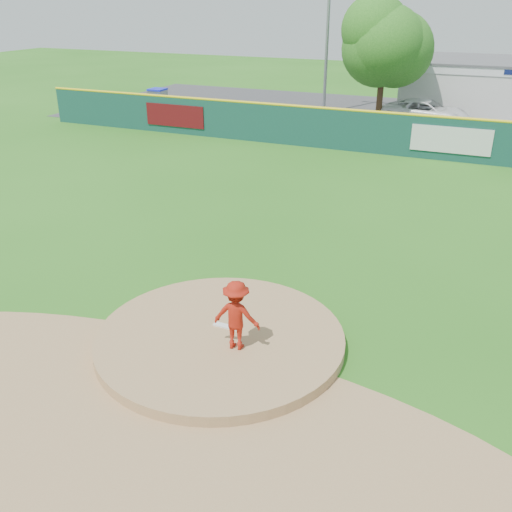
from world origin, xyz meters
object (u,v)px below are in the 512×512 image
at_px(pitcher, 236,315).
at_px(playground_slide, 157,101).
at_px(van, 426,112).
at_px(light_pole_left, 328,13).
at_px(deciduous_tree, 384,44).

height_order(pitcher, playground_slide, pitcher).
bearing_deg(van, light_pole_left, 83.82).
xyz_separation_m(van, playground_slide, (-16.66, -3.09, 0.04)).
relative_size(deciduous_tree, light_pole_left, 0.67).
bearing_deg(playground_slide, pitcher, -54.30).
relative_size(playground_slide, deciduous_tree, 0.39).
distance_m(playground_slide, deciduous_tree, 14.69).
xyz_separation_m(van, deciduous_tree, (-2.63, -0.86, 3.80)).
height_order(van, light_pole_left, light_pole_left).
relative_size(van, playground_slide, 1.85).
distance_m(pitcher, van, 26.17).
bearing_deg(light_pole_left, playground_slide, -157.15).
bearing_deg(light_pole_left, van, -9.77).
bearing_deg(pitcher, playground_slide, -60.64).
height_order(pitcher, van, pitcher).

